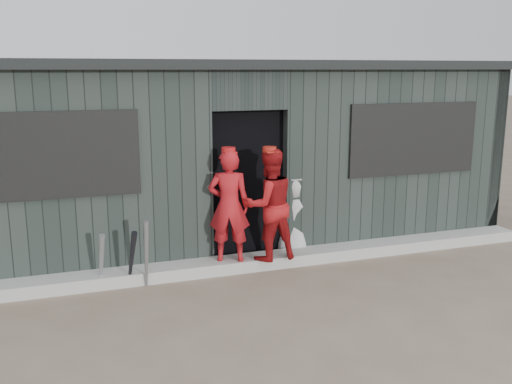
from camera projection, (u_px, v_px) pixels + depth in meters
name	position (u px, v px, depth m)	size (l,w,h in m)	color
ground	(315.00, 326.00, 5.68)	(80.00, 80.00, 0.00)	brown
curb	(255.00, 262.00, 7.34)	(8.00, 0.36, 0.15)	#A1A29C
bat_left	(101.00, 261.00, 6.57)	(0.07, 0.07, 0.70)	gray
bat_mid	(146.00, 254.00, 6.57)	(0.07, 0.07, 0.84)	gray
bat_right	(132.00, 259.00, 6.59)	(0.07, 0.07, 0.74)	black
player_red_left	(229.00, 206.00, 7.03)	(0.51, 0.34, 1.41)	#AB151B
player_red_right	(269.00, 205.00, 7.09)	(0.68, 0.53, 1.41)	maroon
player_grey_back	(293.00, 216.00, 7.72)	(0.54, 0.35, 1.11)	#B5B5B5
dugout	(219.00, 151.00, 8.64)	(8.30, 3.30, 2.62)	black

